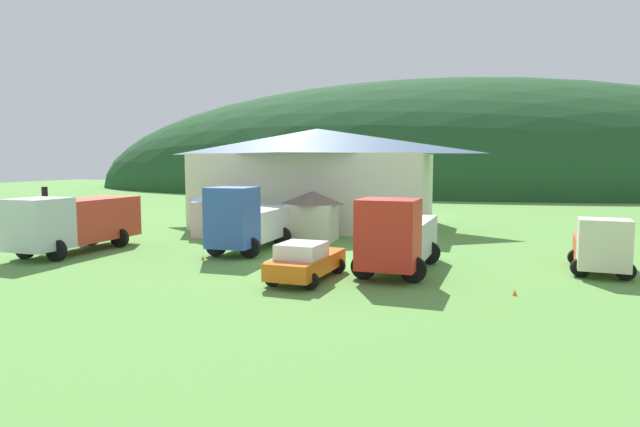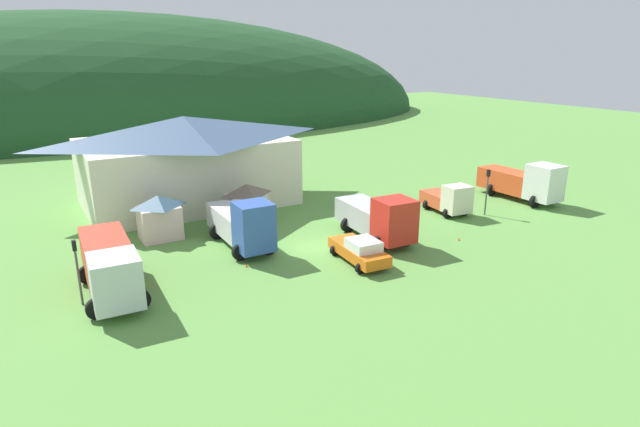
{
  "view_description": "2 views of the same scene",
  "coord_description": "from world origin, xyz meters",
  "views": [
    {
      "loc": [
        8.08,
        -25.19,
        5.01
      ],
      "look_at": [
        -0.29,
        3.39,
        2.12
      ],
      "focal_mm": 30.18,
      "sensor_mm": 36.0,
      "label": 1
    },
    {
      "loc": [
        -16.63,
        -29.16,
        12.93
      ],
      "look_at": [
        0.88,
        0.46,
        2.13
      ],
      "focal_mm": 29.45,
      "sensor_mm": 36.0,
      "label": 2
    }
  ],
  "objects": [
    {
      "name": "light_truck_cream",
      "position": [
        13.45,
        0.98,
        1.23
      ],
      "size": [
        2.81,
        4.75,
        2.57
      ],
      "rotation": [
        0.0,
        0.0,
        -1.68
      ],
      "color": "beige",
      "rests_on": "ground"
    },
    {
      "name": "ground_plane",
      "position": [
        0.0,
        0.0,
        0.0
      ],
      "size": [
        200.0,
        200.0,
        0.0
      ],
      "primitive_type": "plane",
      "color": "#5B9342"
    },
    {
      "name": "depot_building",
      "position": [
        -3.91,
        15.1,
        3.89
      ],
      "size": [
        18.18,
        11.93,
        7.54
      ],
      "color": "silver",
      "rests_on": "ground"
    },
    {
      "name": "traffic_cone_mid_row",
      "position": [
        -5.25,
        -0.93,
        0.0
      ],
      "size": [
        0.36,
        0.36,
        0.46
      ],
      "primitive_type": "cone",
      "color": "orange",
      "rests_on": "ground"
    },
    {
      "name": "traffic_light_west",
      "position": [
        -14.7,
        -1.19,
        2.26
      ],
      "size": [
        0.2,
        0.32,
        3.63
      ],
      "color": "#4C4C51",
      "rests_on": "ground"
    },
    {
      "name": "play_shed_pink",
      "position": [
        -8.46,
        6.98,
        1.64
      ],
      "size": [
        2.97,
        2.41,
        3.19
      ],
      "color": "beige",
      "rests_on": "ground"
    },
    {
      "name": "box_truck_blue",
      "position": [
        -4.1,
        2.29,
        1.73
      ],
      "size": [
        3.15,
        7.52,
        3.68
      ],
      "rotation": [
        0.0,
        0.0,
        -1.59
      ],
      "color": "#3356AD",
      "rests_on": "ground"
    },
    {
      "name": "service_pickup_orange",
      "position": [
        1.22,
        -3.89,
        0.83
      ],
      "size": [
        2.56,
        4.99,
        1.66
      ],
      "rotation": [
        0.0,
        0.0,
        -1.65
      ],
      "color": "orange",
      "rests_on": "ground"
    },
    {
      "name": "traffic_cone_near_pickup",
      "position": [
        9.55,
        -4.19,
        0.0
      ],
      "size": [
        0.36,
        0.36,
        0.46
      ],
      "primitive_type": "cone",
      "color": "orange",
      "rests_on": "ground"
    },
    {
      "name": "play_shed_cream",
      "position": [
        -1.82,
        6.94,
        1.63
      ],
      "size": [
        3.03,
        2.66,
        3.17
      ],
      "color": "beige",
      "rests_on": "ground"
    },
    {
      "name": "tow_truck_silver",
      "position": [
        -13.09,
        -0.83,
        1.77
      ],
      "size": [
        3.39,
        7.94,
        3.16
      ],
      "rotation": [
        0.0,
        0.0,
        -1.62
      ],
      "color": "silver",
      "rests_on": "ground"
    },
    {
      "name": "crane_truck_red",
      "position": [
        4.7,
        -1.13,
        1.68
      ],
      "size": [
        3.48,
        7.37,
        3.46
      ],
      "rotation": [
        0.0,
        0.0,
        -1.63
      ],
      "color": "red",
      "rests_on": "ground"
    },
    {
      "name": "forested_hill_backdrop",
      "position": [
        0.0,
        74.05,
        0.0
      ],
      "size": [
        132.05,
        60.0,
        38.71
      ],
      "primitive_type": "ellipsoid",
      "color": "#1E4723",
      "rests_on": "ground"
    }
  ]
}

